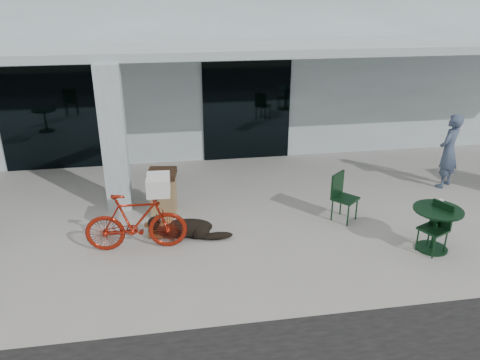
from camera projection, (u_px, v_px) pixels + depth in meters
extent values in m
plane|color=#A3A099|center=(197.00, 255.00, 8.49)|extent=(80.00, 80.00, 0.00)
cube|color=silver|center=(174.00, 61.00, 15.38)|extent=(22.00, 7.00, 4.50)
cube|color=black|center=(56.00, 119.00, 12.04)|extent=(2.80, 0.06, 2.70)
cube|color=black|center=(247.00, 111.00, 12.78)|extent=(2.40, 0.06, 2.70)
cube|color=silver|center=(114.00, 139.00, 9.77)|extent=(0.50, 0.50, 3.12)
cube|color=silver|center=(179.00, 49.00, 10.54)|extent=(22.00, 2.80, 0.18)
imported|color=maroon|center=(136.00, 222.00, 8.49)|extent=(1.86, 0.59, 1.11)
cube|color=white|center=(158.00, 185.00, 8.26)|extent=(0.42, 0.56, 0.32)
cylinder|color=white|center=(106.00, 237.00, 8.98)|extent=(0.10, 0.10, 0.11)
imported|color=#3F4E6A|center=(449.00, 151.00, 11.08)|extent=(0.78, 0.73, 1.79)
cylinder|color=white|center=(441.00, 202.00, 8.49)|extent=(0.11, 0.11, 0.12)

